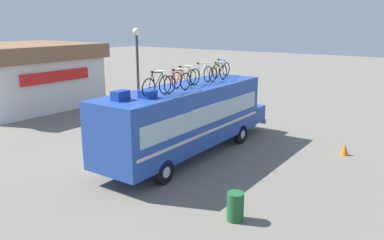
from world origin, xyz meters
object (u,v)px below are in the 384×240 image
object	(u,v)px
luggage_bag_1	(120,96)
trash_bin	(235,206)
street_lamp	(138,64)
rooftop_bicycle_6	(221,69)
traffic_cone	(345,149)
luggage_bag_2	(148,94)
rooftop_bicycle_3	(184,78)
rooftop_bicycle_1	(157,86)
rooftop_bicycle_4	(202,75)
rooftop_bicycle_2	(178,82)
rooftop_bicycle_5	(218,73)
bus	(188,116)

from	to	relation	value
luggage_bag_1	trash_bin	world-z (taller)	luggage_bag_1
luggage_bag_1	street_lamp	bearing A→B (deg)	37.88
rooftop_bicycle_6	traffic_cone	size ratio (longest dim) A/B	3.22
luggage_bag_2	street_lamp	world-z (taller)	street_lamp
luggage_bag_2	rooftop_bicycle_3	world-z (taller)	rooftop_bicycle_3
rooftop_bicycle_1	street_lamp	world-z (taller)	street_lamp
rooftop_bicycle_4	trash_bin	size ratio (longest dim) A/B	2.04
rooftop_bicycle_2	rooftop_bicycle_5	distance (m)	3.56
luggage_bag_2	street_lamp	xyz separation A→B (m)	(4.80, 4.92, 0.37)
rooftop_bicycle_5	trash_bin	world-z (taller)	rooftop_bicycle_5
bus	rooftop_bicycle_6	distance (m)	3.80
bus	rooftop_bicycle_5	xyz separation A→B (m)	(2.24, -0.17, 1.71)
luggage_bag_1	luggage_bag_2	distance (m)	1.01
rooftop_bicycle_1	rooftop_bicycle_2	world-z (taller)	rooftop_bicycle_1
rooftop_bicycle_5	rooftop_bicycle_6	world-z (taller)	rooftop_bicycle_6
rooftop_bicycle_1	rooftop_bicycle_4	size ratio (longest dim) A/B	0.93
trash_bin	luggage_bag_1	bearing A→B (deg)	88.67
bus	traffic_cone	size ratio (longest dim) A/B	20.14
traffic_cone	luggage_bag_1	bearing A→B (deg)	142.97
luggage_bag_2	street_lamp	size ratio (longest dim) A/B	0.09
luggage_bag_1	rooftop_bicycle_3	bearing A→B (deg)	-1.49
bus	rooftop_bicycle_3	xyz separation A→B (m)	(-0.17, 0.07, 1.72)
luggage_bag_2	rooftop_bicycle_2	bearing A→B (deg)	-3.53
rooftop_bicycle_3	trash_bin	world-z (taller)	rooftop_bicycle_3
bus	trash_bin	bearing A→B (deg)	-131.02
luggage_bag_2	rooftop_bicycle_1	bearing A→B (deg)	-4.69
rooftop_bicycle_2	traffic_cone	distance (m)	8.25
rooftop_bicycle_6	luggage_bag_1	bearing A→B (deg)	-178.67
rooftop_bicycle_6	traffic_cone	bearing A→B (deg)	-83.78
street_lamp	rooftop_bicycle_2	bearing A→B (deg)	-121.82
traffic_cone	rooftop_bicycle_4	bearing A→B (deg)	117.35
rooftop_bicycle_1	rooftop_bicycle_5	xyz separation A→B (m)	(4.74, 0.20, -0.03)
trash_bin	street_lamp	bearing A→B (deg)	57.74
rooftop_bicycle_6	traffic_cone	world-z (taller)	rooftop_bicycle_6
rooftop_bicycle_5	rooftop_bicycle_6	xyz separation A→B (m)	(1.13, 0.51, 0.01)
rooftop_bicycle_1	traffic_cone	bearing A→B (deg)	-39.72
street_lamp	rooftop_bicycle_5	bearing A→B (deg)	-84.81
bus	trash_bin	xyz separation A→B (m)	(-3.99, -4.59, -1.36)
luggage_bag_2	rooftop_bicycle_1	world-z (taller)	rooftop_bicycle_1
luggage_bag_1	rooftop_bicycle_1	bearing A→B (deg)	-21.34
rooftop_bicycle_1	rooftop_bicycle_4	world-z (taller)	rooftop_bicycle_4
rooftop_bicycle_3	rooftop_bicycle_4	distance (m)	1.22
rooftop_bicycle_1	rooftop_bicycle_4	distance (m)	3.56
rooftop_bicycle_2	trash_bin	xyz separation A→B (m)	(-2.68, -4.16, -3.08)
rooftop_bicycle_4	rooftop_bicycle_5	xyz separation A→B (m)	(1.20, -0.16, -0.03)
trash_bin	rooftop_bicycle_2	bearing A→B (deg)	57.22
rooftop_bicycle_4	trash_bin	world-z (taller)	rooftop_bicycle_4
bus	luggage_bag_1	bearing A→B (deg)	177.48
rooftop_bicycle_4	rooftop_bicycle_6	size ratio (longest dim) A/B	1.06
bus	rooftop_bicycle_2	xyz separation A→B (m)	(-1.31, -0.43, 1.72)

